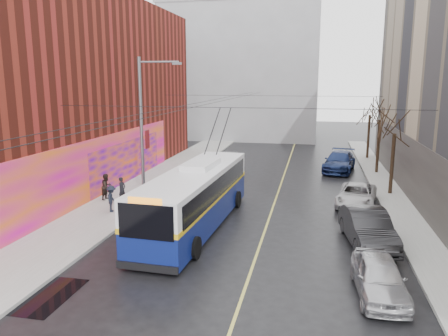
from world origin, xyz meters
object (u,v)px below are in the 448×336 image
(streetlight_pole, at_px, (144,129))
(parked_car_b, at_px, (367,228))
(parked_car_a, at_px, (379,277))
(pedestrian_c, at_px, (112,199))
(tree_near, at_px, (395,122))
(parked_car_d, at_px, (339,162))
(tree_mid, at_px, (381,110))
(following_car, at_px, (230,161))
(tree_far, at_px, (370,107))
(parked_car_c, at_px, (356,195))
(trolleybus, at_px, (195,197))
(pedestrian_a, at_px, (122,190))
(pedestrian_b, at_px, (107,187))

(streetlight_pole, xyz_separation_m, parked_car_b, (12.59, -3.76, -4.01))
(streetlight_pole, xyz_separation_m, parked_car_a, (12.46, -8.89, -4.14))
(pedestrian_c, bearing_deg, parked_car_a, -134.35)
(tree_near, xyz_separation_m, parked_car_d, (-3.00, 7.55, -4.15))
(parked_car_b, relative_size, parked_car_d, 0.89)
(tree_mid, relative_size, following_car, 1.38)
(tree_far, height_order, parked_car_b, tree_far)
(tree_near, height_order, parked_car_a, tree_near)
(parked_car_b, distance_m, parked_car_c, 6.71)
(streetlight_pole, height_order, parked_car_d, streetlight_pole)
(tree_mid, xyz_separation_m, trolleybus, (-11.19, -15.96, -3.60))
(parked_car_d, bearing_deg, trolleybus, -106.44)
(parked_car_b, relative_size, pedestrian_c, 3.26)
(parked_car_c, bearing_deg, trolleybus, -136.02)
(streetlight_pole, relative_size, parked_car_a, 2.16)
(tree_far, distance_m, parked_car_c, 17.81)
(parked_car_a, bearing_deg, following_car, 111.38)
(parked_car_a, height_order, pedestrian_a, pedestrian_a)
(streetlight_pole, bearing_deg, tree_far, 52.88)
(streetlight_pole, height_order, tree_near, streetlight_pole)
(pedestrian_b, bearing_deg, parked_car_b, -96.26)
(tree_mid, height_order, pedestrian_a, tree_mid)
(following_car, relative_size, pedestrian_b, 2.87)
(streetlight_pole, xyz_separation_m, pedestrian_b, (-2.92, 0.60, -3.86))
(parked_car_b, bearing_deg, parked_car_c, 80.93)
(pedestrian_a, bearing_deg, trolleybus, -105.96)
(tree_far, xyz_separation_m, pedestrian_c, (-16.55, -21.81, -4.21))
(trolleybus, height_order, parked_car_b, trolleybus)
(parked_car_c, distance_m, pedestrian_c, 14.87)
(parked_car_d, xyz_separation_m, pedestrian_a, (-13.87, -13.25, 0.11))
(tree_mid, relative_size, pedestrian_c, 4.29)
(parked_car_c, height_order, pedestrian_a, pedestrian_a)
(parked_car_d, distance_m, pedestrian_b, 19.86)
(tree_mid, bearing_deg, trolleybus, -125.02)
(streetlight_pole, distance_m, parked_car_b, 13.74)
(trolleybus, xyz_separation_m, parked_car_b, (8.64, -0.80, -0.81))
(streetlight_pole, distance_m, parked_car_a, 15.85)
(trolleybus, height_order, following_car, trolleybus)
(tree_far, bearing_deg, pedestrian_b, -132.95)
(trolleybus, xyz_separation_m, parked_car_d, (8.19, 16.51, -0.82))
(streetlight_pole, relative_size, parked_car_d, 1.58)
(trolleybus, bearing_deg, tree_near, 41.63)
(trolleybus, distance_m, parked_car_a, 10.41)
(tree_mid, height_order, pedestrian_c, tree_mid)
(parked_car_c, xyz_separation_m, pedestrian_b, (-15.59, -2.34, 0.32))
(tree_far, xyz_separation_m, pedestrian_b, (-18.06, -19.40, -4.15))
(trolleybus, height_order, pedestrian_a, trolleybus)
(tree_near, distance_m, parked_car_c, 5.83)
(pedestrian_b, height_order, pedestrian_c, pedestrian_b)
(parked_car_d, height_order, pedestrian_c, pedestrian_c)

